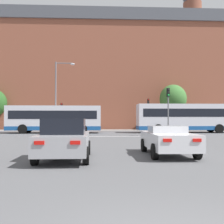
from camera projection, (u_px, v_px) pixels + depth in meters
The scene contains 13 objects.
stop_line_strip at pixel (108, 136), 25.42m from camera, with size 9.05×0.30×0.01m, color silver.
far_pavement at pixel (105, 130), 39.45m from camera, with size 70.05×2.50×0.01m, color #A09B91.
brick_civic_building at pixel (105, 74), 49.26m from camera, with size 40.14×14.57×25.59m.
car_saloon_left at pixel (65, 139), 11.13m from camera, with size 2.02×4.38×1.62m.
car_roadster_right at pixel (168, 140), 12.42m from camera, with size 1.93×4.33×1.29m.
bus_crossing_lead at pixel (55, 119), 31.31m from camera, with size 10.30×2.72×3.02m.
bus_crossing_trailing at pixel (185, 117), 32.08m from camera, with size 11.03×2.64×3.26m.
traffic_light_far_left at pixel (62, 112), 38.54m from camera, with size 0.26×0.31×3.75m.
traffic_light_near_right at pixel (168, 104), 25.69m from camera, with size 0.26×0.31×4.42m.
traffic_light_far_right at pixel (148, 109), 38.79m from camera, with size 0.26×0.31×4.38m.
street_lamp_junction at pixel (59, 90), 31.94m from camera, with size 2.24×0.36×8.11m.
pedestrian_waiting at pixel (171, 123), 39.09m from camera, with size 0.26×0.42×1.64m.
tree_by_building at pixel (173, 99), 40.12m from camera, with size 3.83×3.83×6.48m.
Camera 1 is at (-0.97, -3.14, 1.62)m, focal length 45.00 mm.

